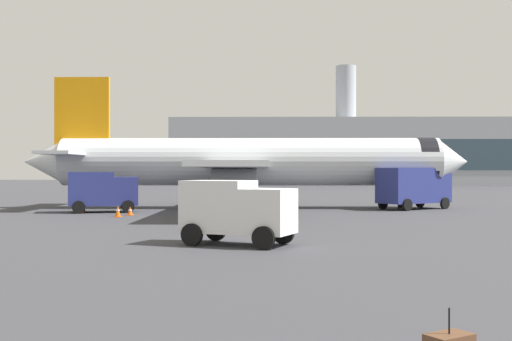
{
  "coord_description": "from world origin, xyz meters",
  "views": [
    {
      "loc": [
        -0.07,
        -3.39,
        3.0
      ],
      "look_at": [
        -0.5,
        28.44,
        3.0
      ],
      "focal_mm": 44.52,
      "sensor_mm": 36.0,
      "label": 1
    }
  ],
  "objects_px": {
    "service_truck": "(102,190)",
    "fuel_truck": "(413,186)",
    "airplane_at_gate": "(247,162)",
    "safety_cone_far": "(83,208)",
    "safety_cone_near": "(130,211)",
    "cargo_van": "(237,209)",
    "safety_cone_mid": "(118,211)"
  },
  "relations": [
    {
      "from": "cargo_van",
      "to": "airplane_at_gate",
      "type": "bearing_deg",
      "value": 90.65
    },
    {
      "from": "airplane_at_gate",
      "to": "safety_cone_far",
      "type": "height_order",
      "value": "airplane_at_gate"
    },
    {
      "from": "service_truck",
      "to": "safety_cone_far",
      "type": "distance_m",
      "value": 1.87
    },
    {
      "from": "service_truck",
      "to": "cargo_van",
      "type": "height_order",
      "value": "service_truck"
    },
    {
      "from": "airplane_at_gate",
      "to": "safety_cone_near",
      "type": "relative_size",
      "value": 59.15
    },
    {
      "from": "service_truck",
      "to": "cargo_van",
      "type": "relative_size",
      "value": 1.08
    },
    {
      "from": "fuel_truck",
      "to": "cargo_van",
      "type": "height_order",
      "value": "fuel_truck"
    },
    {
      "from": "safety_cone_near",
      "to": "fuel_truck",
      "type": "bearing_deg",
      "value": 18.97
    },
    {
      "from": "fuel_truck",
      "to": "safety_cone_near",
      "type": "bearing_deg",
      "value": -161.03
    },
    {
      "from": "cargo_van",
      "to": "safety_cone_far",
      "type": "xyz_separation_m",
      "value": [
        -11.85,
        19.67,
        -1.16
      ]
    },
    {
      "from": "safety_cone_near",
      "to": "service_truck",
      "type": "bearing_deg",
      "value": 131.05
    },
    {
      "from": "service_truck",
      "to": "fuel_truck",
      "type": "bearing_deg",
      "value": 9.82
    },
    {
      "from": "service_truck",
      "to": "safety_cone_near",
      "type": "height_order",
      "value": "service_truck"
    },
    {
      "from": "fuel_truck",
      "to": "safety_cone_mid",
      "type": "distance_m",
      "value": 22.73
    },
    {
      "from": "safety_cone_near",
      "to": "safety_cone_far",
      "type": "bearing_deg",
      "value": 143.81
    },
    {
      "from": "fuel_truck",
      "to": "safety_cone_near",
      "type": "xyz_separation_m",
      "value": [
        -20.54,
        -7.06,
        -1.48
      ]
    },
    {
      "from": "fuel_truck",
      "to": "cargo_van",
      "type": "distance_m",
      "value": 26.98
    },
    {
      "from": "service_truck",
      "to": "fuel_truck",
      "type": "xyz_separation_m",
      "value": [
        23.19,
        4.01,
        0.16
      ]
    },
    {
      "from": "airplane_at_gate",
      "to": "safety_cone_far",
      "type": "bearing_deg",
      "value": -154.11
    },
    {
      "from": "cargo_van",
      "to": "safety_cone_near",
      "type": "xyz_separation_m",
      "value": [
        -7.87,
        16.76,
        -1.15
      ]
    },
    {
      "from": "airplane_at_gate",
      "to": "safety_cone_near",
      "type": "height_order",
      "value": "airplane_at_gate"
    },
    {
      "from": "fuel_truck",
      "to": "safety_cone_mid",
      "type": "relative_size",
      "value": 8.41
    },
    {
      "from": "safety_cone_mid",
      "to": "cargo_van",
      "type": "bearing_deg",
      "value": -61.33
    },
    {
      "from": "service_truck",
      "to": "safety_cone_far",
      "type": "bearing_deg",
      "value": -174.22
    },
    {
      "from": "airplane_at_gate",
      "to": "cargo_van",
      "type": "xyz_separation_m",
      "value": [
        0.29,
        -25.29,
        -2.21
      ]
    },
    {
      "from": "airplane_at_gate",
      "to": "fuel_truck",
      "type": "xyz_separation_m",
      "value": [
        12.95,
        -1.47,
        -1.88
      ]
    },
    {
      "from": "cargo_van",
      "to": "safety_cone_far",
      "type": "relative_size",
      "value": 8.17
    },
    {
      "from": "safety_cone_far",
      "to": "cargo_van",
      "type": "bearing_deg",
      "value": -58.93
    },
    {
      "from": "service_truck",
      "to": "cargo_van",
      "type": "distance_m",
      "value": 22.43
    },
    {
      "from": "airplane_at_gate",
      "to": "safety_cone_near",
      "type": "distance_m",
      "value": 11.9
    },
    {
      "from": "fuel_truck",
      "to": "safety_cone_far",
      "type": "bearing_deg",
      "value": -170.4
    },
    {
      "from": "safety_cone_far",
      "to": "fuel_truck",
      "type": "bearing_deg",
      "value": 9.6
    }
  ]
}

